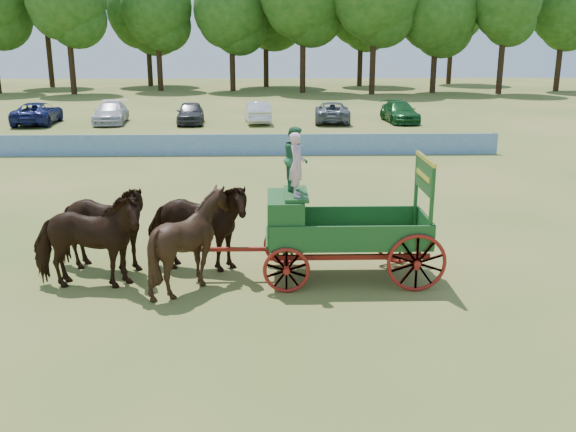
# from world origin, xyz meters

# --- Properties ---
(ground) EXTENTS (160.00, 160.00, 0.00)m
(ground) POSITION_xyz_m (0.00, 0.00, 0.00)
(ground) COLOR olive
(ground) RESTS_ON ground
(horse_lead_left) EXTENTS (2.75, 1.29, 2.30)m
(horse_lead_left) POSITION_xyz_m (-3.68, 0.43, 1.15)
(horse_lead_left) COLOR black
(horse_lead_left) RESTS_ON ground
(horse_lead_right) EXTENTS (2.95, 1.89, 2.30)m
(horse_lead_right) POSITION_xyz_m (-3.68, 1.53, 1.15)
(horse_lead_right) COLOR black
(horse_lead_right) RESTS_ON ground
(horse_wheel_left) EXTENTS (2.41, 2.23, 2.31)m
(horse_wheel_left) POSITION_xyz_m (-1.28, 0.43, 1.15)
(horse_wheel_left) COLOR black
(horse_wheel_left) RESTS_ON ground
(horse_wheel_right) EXTENTS (2.88, 1.62, 2.30)m
(horse_wheel_right) POSITION_xyz_m (-1.28, 1.53, 1.15)
(horse_wheel_right) COLOR black
(horse_wheel_right) RESTS_ON ground
(farm_dray) EXTENTS (6.00, 2.00, 3.67)m
(farm_dray) POSITION_xyz_m (1.69, 1.01, 1.61)
(farm_dray) COLOR maroon
(farm_dray) RESTS_ON ground
(sponsor_banner) EXTENTS (26.00, 0.08, 1.05)m
(sponsor_banner) POSITION_xyz_m (-1.00, 18.00, 0.53)
(sponsor_banner) COLOR #1E61A2
(sponsor_banner) RESTS_ON ground
(parked_cars) EXTENTS (37.70, 5.74, 1.65)m
(parked_cars) POSITION_xyz_m (-8.34, 30.45, 0.74)
(parked_cars) COLOR silver
(parked_cars) RESTS_ON ground
(treeline) EXTENTS (90.82, 23.55, 15.16)m
(treeline) POSITION_xyz_m (-4.20, 59.46, 9.47)
(treeline) COLOR #382314
(treeline) RESTS_ON ground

